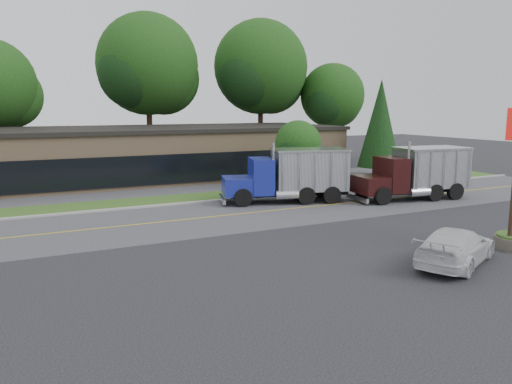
% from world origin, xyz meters
% --- Properties ---
extents(ground, '(140.00, 140.00, 0.00)m').
position_xyz_m(ground, '(0.00, 0.00, 0.00)').
color(ground, '#38383E').
rests_on(ground, ground).
extents(road, '(60.00, 8.00, 0.02)m').
position_xyz_m(road, '(0.00, 9.00, 0.00)').
color(road, '#5D5D63').
rests_on(road, ground).
extents(center_line, '(60.00, 0.12, 0.01)m').
position_xyz_m(center_line, '(0.00, 9.00, 0.00)').
color(center_line, gold).
rests_on(center_line, ground).
extents(curb, '(60.00, 0.30, 0.12)m').
position_xyz_m(curb, '(0.00, 13.20, 0.00)').
color(curb, '#9E9E99').
rests_on(curb, ground).
extents(grass_verge, '(60.00, 3.40, 0.03)m').
position_xyz_m(grass_verge, '(0.00, 15.00, 0.00)').
color(grass_verge, '#2F591E').
rests_on(grass_verge, ground).
extents(far_parking, '(60.00, 7.00, 0.02)m').
position_xyz_m(far_parking, '(0.00, 20.00, 0.00)').
color(far_parking, '#5D5D63').
rests_on(far_parking, ground).
extents(strip_mall, '(32.00, 12.00, 4.00)m').
position_xyz_m(strip_mall, '(2.00, 26.00, 2.00)').
color(strip_mall, tan).
rests_on(strip_mall, ground).
extents(tree_far_c, '(10.61, 9.98, 15.13)m').
position_xyz_m(tree_far_c, '(4.16, 34.13, 9.66)').
color(tree_far_c, '#382619').
rests_on(tree_far_c, ground).
extents(tree_far_d, '(10.67, 10.05, 15.23)m').
position_xyz_m(tree_far_d, '(16.16, 33.13, 9.72)').
color(tree_far_d, '#382619').
rests_on(tree_far_d, ground).
extents(tree_far_e, '(7.57, 7.12, 10.79)m').
position_xyz_m(tree_far_e, '(24.12, 31.09, 6.88)').
color(tree_far_e, '#382619').
rests_on(tree_far_e, ground).
extents(evergreen_right, '(3.67, 3.67, 8.35)m').
position_xyz_m(evergreen_right, '(20.00, 18.00, 4.58)').
color(evergreen_right, '#382619').
rests_on(evergreen_right, ground).
extents(tree_verge, '(3.54, 3.33, 5.05)m').
position_xyz_m(tree_verge, '(10.05, 15.04, 3.20)').
color(tree_verge, '#382619').
rests_on(tree_verge, ground).
extents(dump_truck_blue, '(8.23, 4.59, 3.36)m').
position_xyz_m(dump_truck_blue, '(7.20, 10.96, 1.80)').
color(dump_truck_blue, black).
rests_on(dump_truck_blue, ground).
extents(dump_truck_maroon, '(7.92, 3.53, 3.36)m').
position_xyz_m(dump_truck_maroon, '(15.01, 8.24, 1.80)').
color(dump_truck_maroon, black).
rests_on(dump_truck_maroon, ground).
extents(rally_car, '(5.26, 3.90, 1.42)m').
position_xyz_m(rally_car, '(6.35, -2.91, 0.71)').
color(rally_car, silver).
rests_on(rally_car, ground).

